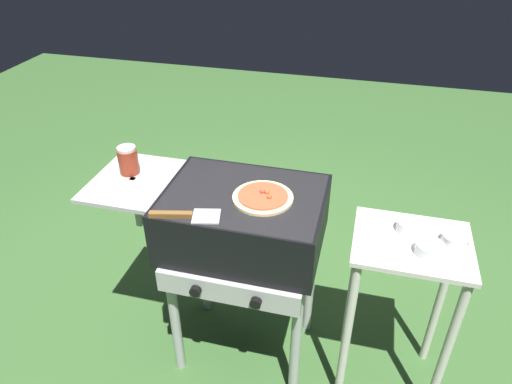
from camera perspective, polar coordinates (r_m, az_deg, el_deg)
ground_plane at (r=2.46m, az=-1.19°, el=-18.10°), size 8.00×8.00×0.00m
grill at (r=1.92m, az=-1.88°, el=-3.89°), size 0.96×0.53×0.90m
pizza_pepperoni at (r=1.81m, az=0.85°, el=-0.62°), size 0.24×0.24×0.03m
sauce_jar at (r=2.03m, az=-15.29°, el=3.75°), size 0.08×0.08×0.12m
spatula at (r=1.73m, az=-8.58°, el=-2.83°), size 0.27×0.11×0.02m
prep_table at (r=2.01m, az=17.38°, el=-10.92°), size 0.44×0.36×0.80m
topping_bowl_near at (r=1.90m, az=18.20°, el=-4.03°), size 0.10×0.10×0.04m
topping_bowl_far at (r=1.81m, az=20.35°, el=-6.57°), size 0.10×0.10×0.04m
topping_bowl_middle at (r=1.89m, az=23.06°, el=-5.42°), size 0.10×0.10×0.04m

